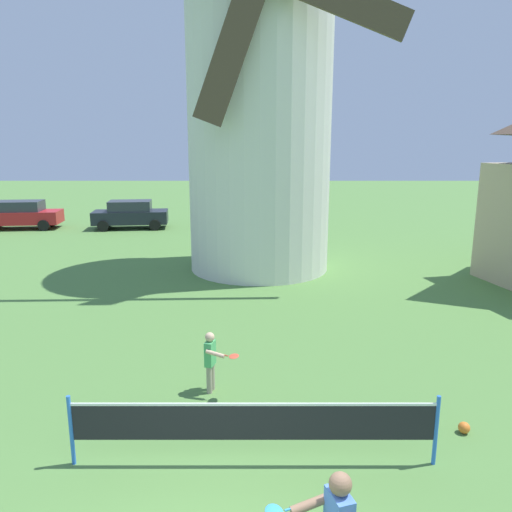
% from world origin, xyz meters
% --- Properties ---
extents(windmill, '(8.87, 5.90, 13.99)m').
position_xyz_m(windmill, '(0.64, 14.05, 6.80)').
color(windmill, silver).
rests_on(windmill, ground_plane).
extents(tennis_net, '(5.38, 0.06, 1.10)m').
position_xyz_m(tennis_net, '(0.49, 2.18, 0.69)').
color(tennis_net, blue).
rests_on(tennis_net, ground_plane).
extents(player_far, '(0.69, 0.63, 1.19)m').
position_xyz_m(player_far, '(-0.32, 4.37, 0.68)').
color(player_far, '#9E937F').
rests_on(player_far, ground_plane).
extents(stray_ball, '(0.19, 0.19, 0.19)m').
position_xyz_m(stray_ball, '(3.93, 2.98, 0.10)').
color(stray_ball, orange).
rests_on(stray_ball, ground_plane).
extents(parked_car_red, '(4.49, 2.27, 1.56)m').
position_xyz_m(parked_car_red, '(-12.63, 22.95, 0.81)').
color(parked_car_red, red).
rests_on(parked_car_red, ground_plane).
extents(parked_car_black, '(4.24, 2.28, 1.56)m').
position_xyz_m(parked_car_black, '(-6.50, 23.06, 0.81)').
color(parked_car_black, '#1E232D').
rests_on(parked_car_black, ground_plane).
extents(parked_car_green, '(4.04, 2.36, 1.56)m').
position_xyz_m(parked_car_green, '(0.21, 23.87, 0.81)').
color(parked_car_green, '#1E6638').
rests_on(parked_car_green, ground_plane).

